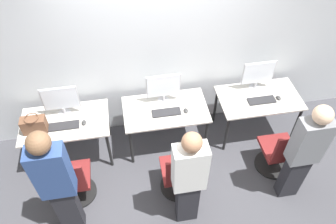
% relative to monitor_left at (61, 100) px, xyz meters
% --- Properties ---
extents(ground_plane, '(20.00, 20.00, 0.00)m').
position_rel_monitor_left_xyz_m(ground_plane, '(1.34, -0.48, -0.96)').
color(ground_plane, '#3D3D42').
extents(wall_back, '(12.00, 0.05, 2.80)m').
position_rel_monitor_left_xyz_m(wall_back, '(1.34, 0.31, 0.44)').
color(wall_back, silver).
rests_on(wall_back, ground_plane).
extents(desk_left, '(1.15, 0.67, 0.71)m').
position_rel_monitor_left_xyz_m(desk_left, '(-0.00, -0.15, -0.33)').
color(desk_left, '#BCB7AD').
rests_on(desk_left, ground_plane).
extents(monitor_left, '(0.46, 0.17, 0.46)m').
position_rel_monitor_left_xyz_m(monitor_left, '(0.00, 0.00, 0.00)').
color(monitor_left, '#B2B2B7').
rests_on(monitor_left, desk_left).
extents(keyboard_left, '(0.39, 0.14, 0.02)m').
position_rel_monitor_left_xyz_m(keyboard_left, '(0.00, -0.23, -0.24)').
color(keyboard_left, '#262628').
rests_on(keyboard_left, desk_left).
extents(mouse_left, '(0.06, 0.09, 0.03)m').
position_rel_monitor_left_xyz_m(mouse_left, '(0.25, -0.22, -0.23)').
color(mouse_left, '#333333').
rests_on(mouse_left, desk_left).
extents(office_chair_left, '(0.48, 0.48, 0.87)m').
position_rel_monitor_left_xyz_m(office_chair_left, '(0.06, -0.86, -0.61)').
color(office_chair_left, black).
rests_on(office_chair_left, ground_plane).
extents(person_left, '(0.36, 0.23, 1.73)m').
position_rel_monitor_left_xyz_m(person_left, '(0.02, -1.23, -0.01)').
color(person_left, '#232328').
rests_on(person_left, ground_plane).
extents(desk_center, '(1.15, 0.67, 0.71)m').
position_rel_monitor_left_xyz_m(desk_center, '(1.34, -0.15, -0.33)').
color(desk_center, '#BCB7AD').
rests_on(desk_center, ground_plane).
extents(monitor_center, '(0.46, 0.17, 0.46)m').
position_rel_monitor_left_xyz_m(monitor_center, '(1.34, 0.01, 0.00)').
color(monitor_center, '#B2B2B7').
rests_on(monitor_center, desk_center).
extents(keyboard_center, '(0.39, 0.14, 0.02)m').
position_rel_monitor_left_xyz_m(keyboard_center, '(1.34, -0.22, -0.24)').
color(keyboard_center, '#262628').
rests_on(keyboard_center, desk_center).
extents(mouse_center, '(0.06, 0.09, 0.03)m').
position_rel_monitor_left_xyz_m(mouse_center, '(1.61, -0.24, -0.23)').
color(mouse_center, '#333333').
rests_on(mouse_center, desk_center).
extents(office_chair_center, '(0.48, 0.48, 0.87)m').
position_rel_monitor_left_xyz_m(office_chair_center, '(1.38, -0.99, -0.61)').
color(office_chair_center, black).
rests_on(office_chair_center, ground_plane).
extents(person_center, '(0.36, 0.21, 1.58)m').
position_rel_monitor_left_xyz_m(person_center, '(1.40, -1.35, -0.10)').
color(person_center, '#232328').
rests_on(person_center, ground_plane).
extents(desk_right, '(1.15, 0.67, 0.71)m').
position_rel_monitor_left_xyz_m(desk_right, '(2.69, -0.15, -0.33)').
color(desk_right, '#BCB7AD').
rests_on(desk_right, ground_plane).
extents(monitor_right, '(0.46, 0.17, 0.46)m').
position_rel_monitor_left_xyz_m(monitor_right, '(2.69, 0.05, 0.00)').
color(monitor_right, '#B2B2B7').
rests_on(monitor_right, desk_right).
extents(keyboard_right, '(0.39, 0.14, 0.02)m').
position_rel_monitor_left_xyz_m(keyboard_right, '(2.69, -0.22, -0.24)').
color(keyboard_right, '#262628').
rests_on(keyboard_right, desk_right).
extents(mouse_right, '(0.06, 0.09, 0.03)m').
position_rel_monitor_left_xyz_m(mouse_right, '(2.94, -0.22, -0.23)').
color(mouse_right, '#333333').
rests_on(mouse_right, desk_right).
extents(office_chair_right, '(0.48, 0.48, 0.87)m').
position_rel_monitor_left_xyz_m(office_chair_right, '(2.76, -0.88, -0.61)').
color(office_chair_right, black).
rests_on(office_chair_right, ground_plane).
extents(person_right, '(0.36, 0.21, 1.61)m').
position_rel_monitor_left_xyz_m(person_right, '(2.78, -1.25, -0.09)').
color(person_right, '#232328').
rests_on(person_right, ground_plane).
extents(handbag, '(0.30, 0.18, 0.25)m').
position_rel_monitor_left_xyz_m(handbag, '(-0.34, -0.25, -0.14)').
color(handbag, brown).
rests_on(handbag, desk_left).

